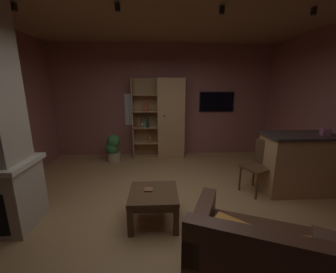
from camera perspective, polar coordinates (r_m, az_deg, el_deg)
name	(u,v)px	position (r m, az deg, el deg)	size (l,w,h in m)	color
floor	(169,210)	(3.40, 0.35, -19.29)	(5.62, 5.42, 0.02)	#A37A4C
wall_back	(164,101)	(5.61, -1.21, 9.50)	(5.74, 0.06, 2.86)	#8E544C
window_pane_back	(140,110)	(5.61, -7.61, 7.27)	(0.78, 0.01, 0.81)	white
bookshelf_cabinet	(167,119)	(5.39, -0.19, 4.73)	(1.30, 0.41, 2.02)	#A87F51
kitchen_bar_counter	(303,163)	(4.37, 32.79, -6.11)	(1.42, 0.65, 1.04)	#A87F51
tissue_box	(325,132)	(4.30, 36.89, 0.97)	(0.12, 0.12, 0.11)	#995972
leather_couch	(278,266)	(2.38, 27.72, -28.67)	(1.76, 1.45, 0.84)	#4C2D1E
coffee_table	(154,198)	(2.98, -3.95, -16.22)	(0.65, 0.65, 0.45)	#4C331E
table_book_0	(149,190)	(2.98, -5.27, -14.13)	(0.11, 0.11, 0.02)	brown
dining_chair	(260,163)	(4.01, 23.69, -6.62)	(0.56, 0.56, 0.92)	#4C331E
potted_floor_plant	(113,148)	(5.32, -14.68, -3.03)	(0.36, 0.35, 0.69)	#9E896B
wall_mounted_tv	(217,102)	(5.76, 13.04, 9.16)	(0.91, 0.06, 0.51)	black
track_light_spot_0	(14,7)	(3.59, -36.24, 26.50)	(0.07, 0.07, 0.09)	black
track_light_spot_1	(117,7)	(3.12, -13.54, 30.96)	(0.07, 0.07, 0.09)	black
track_light_spot_2	(222,10)	(3.24, 14.45, 30.26)	(0.07, 0.07, 0.09)	black
track_light_spot_3	(314,11)	(3.71, 34.77, 26.18)	(0.07, 0.07, 0.09)	black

